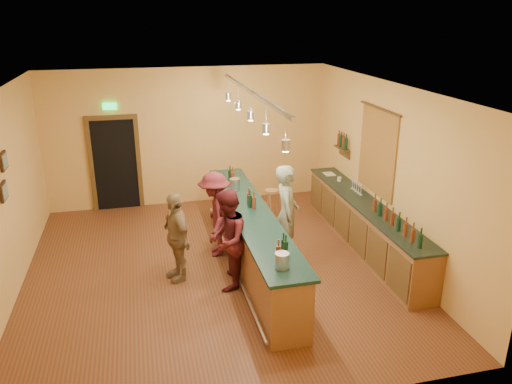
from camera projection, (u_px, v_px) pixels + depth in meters
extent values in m
plane|color=brown|center=(214.00, 269.00, 8.96)|extent=(7.00, 7.00, 0.00)
cube|color=silver|center=(208.00, 89.00, 7.87)|extent=(6.50, 7.00, 0.02)
cube|color=#DBB152|center=(189.00, 137.00, 11.62)|extent=(6.50, 0.02, 3.20)
cube|color=#DBB152|center=(262.00, 291.00, 5.22)|extent=(6.50, 0.02, 3.20)
cube|color=#DBB152|center=(3.00, 201.00, 7.70)|extent=(0.02, 7.00, 3.20)
cube|color=#DBB152|center=(387.00, 171.00, 9.13)|extent=(0.02, 7.00, 3.20)
cube|color=black|center=(116.00, 165.00, 11.41)|extent=(0.95, 0.06, 2.10)
cube|color=#483315|center=(92.00, 167.00, 11.28)|extent=(0.10, 0.08, 2.10)
cube|color=#483315|center=(139.00, 164.00, 11.51)|extent=(0.10, 0.08, 2.10)
cube|color=#483315|center=(111.00, 117.00, 11.02)|extent=(1.15, 0.08, 0.10)
cube|color=#19E54C|center=(110.00, 106.00, 10.92)|extent=(0.30, 0.04, 0.15)
cube|color=#97361E|center=(377.00, 152.00, 9.41)|extent=(0.03, 1.40, 1.60)
cube|color=#483315|center=(342.00, 148.00, 10.87)|extent=(0.16, 0.55, 0.03)
cube|color=#483315|center=(345.00, 152.00, 10.91)|extent=(0.03, 0.55, 0.18)
cube|color=brown|center=(364.00, 226.00, 9.64)|extent=(0.55, 4.50, 0.90)
cube|color=black|center=(366.00, 203.00, 9.48)|extent=(0.60, 4.55, 0.04)
cylinder|color=silver|center=(339.00, 179.00, 10.65)|extent=(0.09, 0.09, 0.09)
cube|color=silver|center=(329.00, 174.00, 11.11)|extent=(0.22, 0.30, 0.01)
cube|color=brown|center=(251.00, 240.00, 8.94)|extent=(0.60, 5.00, 1.00)
cube|color=#122E27|center=(251.00, 213.00, 8.76)|extent=(0.70, 5.10, 0.05)
cylinder|color=silver|center=(232.00, 259.00, 8.98)|extent=(0.05, 5.00, 0.05)
cylinder|color=silver|center=(282.00, 260.00, 6.78)|extent=(0.20, 0.20, 0.22)
cylinder|color=silver|center=(235.00, 184.00, 9.80)|extent=(0.20, 0.20, 0.22)
cube|color=silver|center=(251.00, 91.00, 8.04)|extent=(0.06, 4.60, 0.05)
cylinder|color=silver|center=(286.00, 130.00, 6.28)|extent=(0.01, 0.01, 0.35)
cylinder|color=#A5A5AD|center=(286.00, 145.00, 6.35)|extent=(0.11, 0.11, 0.14)
cylinder|color=#FFEABF|center=(286.00, 151.00, 6.37)|extent=(0.08, 0.08, 0.02)
cylinder|color=silver|center=(266.00, 115.00, 7.19)|extent=(0.01, 0.01, 0.35)
cylinder|color=#A5A5AD|center=(266.00, 128.00, 7.26)|extent=(0.11, 0.11, 0.14)
cylinder|color=#FFEABF|center=(266.00, 134.00, 7.29)|extent=(0.08, 0.08, 0.02)
cylinder|color=silver|center=(251.00, 103.00, 8.11)|extent=(0.01, 0.01, 0.35)
cylinder|color=#A5A5AD|center=(251.00, 115.00, 8.18)|extent=(0.11, 0.11, 0.14)
cylinder|color=#FFEABF|center=(251.00, 120.00, 8.20)|extent=(0.08, 0.08, 0.02)
cylinder|color=silver|center=(238.00, 94.00, 9.02)|extent=(0.01, 0.01, 0.35)
cylinder|color=#A5A5AD|center=(238.00, 105.00, 9.09)|extent=(0.11, 0.11, 0.14)
cylinder|color=#FFEABF|center=(238.00, 109.00, 9.12)|extent=(0.08, 0.08, 0.02)
cylinder|color=silver|center=(228.00, 86.00, 9.94)|extent=(0.01, 0.01, 0.35)
cylinder|color=#A5A5AD|center=(228.00, 96.00, 10.00)|extent=(0.11, 0.11, 0.14)
cylinder|color=#FFEABF|center=(228.00, 100.00, 10.03)|extent=(0.08, 0.08, 0.02)
imported|color=gray|center=(287.00, 214.00, 9.01)|extent=(0.59, 0.76, 1.83)
imported|color=#59191E|center=(227.00, 240.00, 8.12)|extent=(0.90, 1.00, 1.70)
imported|color=#997A51|center=(176.00, 237.00, 8.40)|extent=(0.65, 0.99, 1.56)
imported|color=#59191E|center=(215.00, 214.00, 9.26)|extent=(0.72, 1.11, 1.62)
cylinder|color=#A17549|center=(272.00, 191.00, 11.07)|extent=(0.30, 0.30, 0.04)
cylinder|color=#A17549|center=(277.00, 203.00, 11.21)|extent=(0.04, 0.04, 0.59)
cylinder|color=#A17549|center=(268.00, 202.00, 11.26)|extent=(0.04, 0.04, 0.59)
cylinder|color=#A17549|center=(270.00, 206.00, 11.07)|extent=(0.04, 0.04, 0.59)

